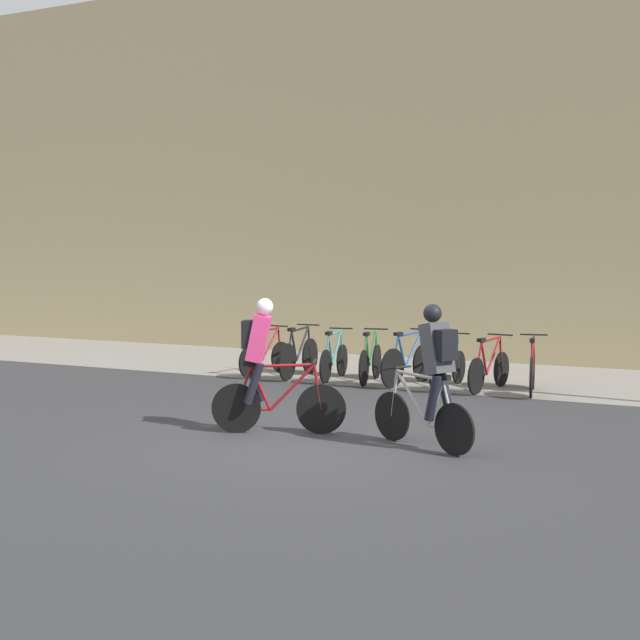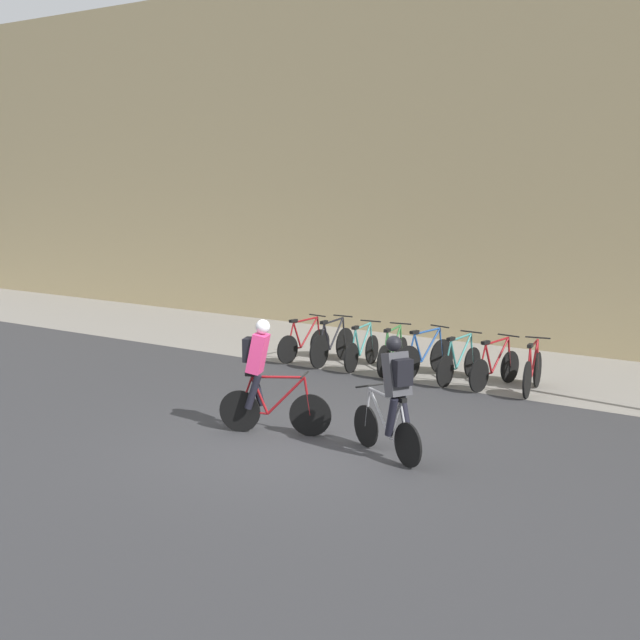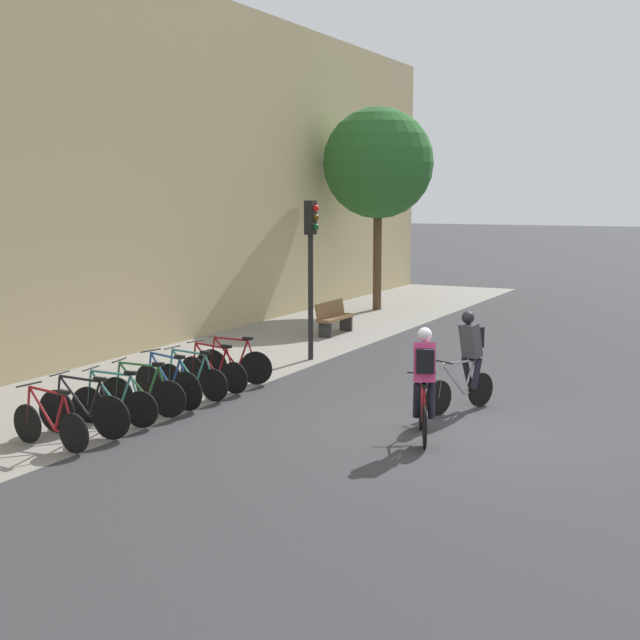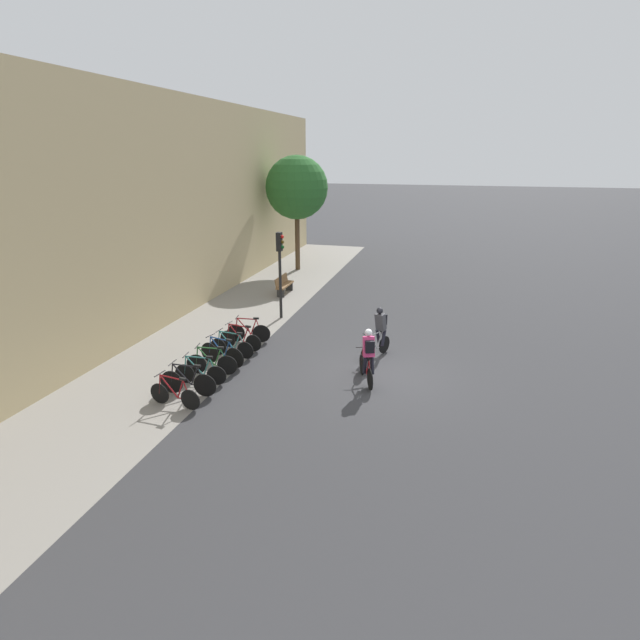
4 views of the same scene
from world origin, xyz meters
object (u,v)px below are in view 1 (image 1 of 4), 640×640
at_px(parked_bike_3, 370,361).
at_px(parked_bike_7, 532,370).
at_px(cyclist_pink, 264,361).
at_px(parked_bike_5, 448,366).
at_px(cyclist_grey, 433,372).
at_px(parked_bike_6, 489,368).
at_px(parked_bike_4, 408,362).
at_px(parked_bike_0, 265,355).
at_px(parked_bike_1, 299,356).
at_px(parked_bike_2, 334,359).

distance_m(parked_bike_3, parked_bike_7, 2.94).
bearing_deg(cyclist_pink, parked_bike_5, 79.61).
distance_m(cyclist_grey, parked_bike_6, 4.92).
relative_size(parked_bike_4, parked_bike_5, 1.03).
height_order(parked_bike_0, parked_bike_1, parked_bike_1).
bearing_deg(parked_bike_3, cyclist_pink, -83.20).
xyz_separation_m(parked_bike_1, parked_bike_2, (0.74, -0.00, -0.03)).
relative_size(parked_bike_1, parked_bike_7, 1.08).
xyz_separation_m(cyclist_grey, parked_bike_0, (-5.09, 4.84, -0.57)).
height_order(parked_bike_4, parked_bike_5, parked_bike_4).
relative_size(parked_bike_5, parked_bike_7, 1.02).
height_order(cyclist_pink, parked_bike_4, cyclist_pink).
distance_m(parked_bike_2, parked_bike_6, 2.94).
bearing_deg(parked_bike_5, parked_bike_2, 179.98).
relative_size(parked_bike_1, parked_bike_4, 1.02).
bearing_deg(parked_bike_5, parked_bike_7, 0.09).
bearing_deg(cyclist_grey, parked_bike_0, 136.47).
relative_size(parked_bike_0, parked_bike_4, 0.96).
height_order(cyclist_pink, cyclist_grey, cyclist_pink).
distance_m(parked_bike_2, parked_bike_3, 0.74).
height_order(parked_bike_3, parked_bike_7, parked_bike_7).
xyz_separation_m(cyclist_pink, parked_bike_5, (0.89, 4.85, -0.57)).
bearing_deg(parked_bike_0, parked_bike_5, -0.00).
bearing_deg(parked_bike_7, parked_bike_3, -179.98).
bearing_deg(parked_bike_7, parked_bike_2, -179.98).
distance_m(parked_bike_0, parked_bike_3, 2.21).
bearing_deg(parked_bike_0, cyclist_pink, -60.14).
relative_size(parked_bike_2, parked_bike_4, 0.95).
xyz_separation_m(parked_bike_0, parked_bike_3, (2.21, 0.00, 0.01)).
relative_size(parked_bike_1, parked_bike_5, 1.05).
xyz_separation_m(parked_bike_2, parked_bike_6, (2.94, -0.00, 0.00)).
xyz_separation_m(parked_bike_0, parked_bike_4, (2.94, 0.00, 0.03)).
height_order(parked_bike_2, parked_bike_3, parked_bike_3).
distance_m(parked_bike_0, parked_bike_4, 2.94).
height_order(parked_bike_0, parked_bike_3, parked_bike_3).
relative_size(cyclist_grey, parked_bike_4, 1.03).
distance_m(parked_bike_0, parked_bike_2, 1.47).
distance_m(cyclist_grey, parked_bike_4, 5.32).
relative_size(cyclist_grey, parked_bike_1, 1.01).
xyz_separation_m(parked_bike_4, parked_bike_5, (0.74, -0.00, -0.03)).
distance_m(cyclist_pink, parked_bike_7, 5.43).
distance_m(parked_bike_4, parked_bike_5, 0.74).
distance_m(parked_bike_5, parked_bike_7, 1.47).
relative_size(parked_bike_0, parked_bike_3, 1.00).
distance_m(cyclist_grey, parked_bike_1, 6.53).
xyz_separation_m(parked_bike_1, parked_bike_5, (2.94, -0.00, -0.03)).
height_order(parked_bike_0, parked_bike_5, same).
bearing_deg(parked_bike_0, parked_bike_6, -0.00).
relative_size(cyclist_grey, parked_bike_7, 1.09).
bearing_deg(parked_bike_2, parked_bike_7, 0.02).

